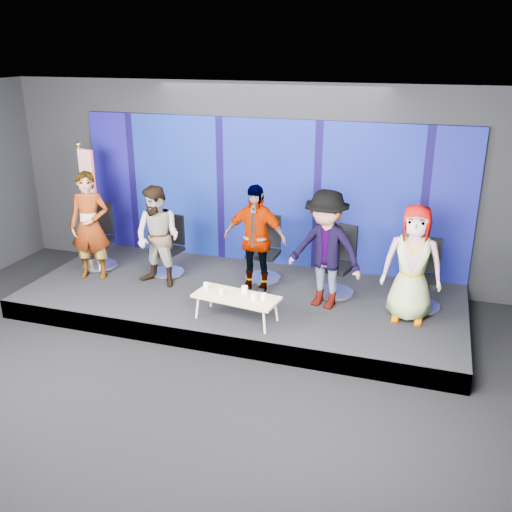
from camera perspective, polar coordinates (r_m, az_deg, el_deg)
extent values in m
plane|color=black|center=(7.41, -7.97, -13.19)|extent=(10.00, 10.00, 0.00)
cube|color=black|center=(10.19, 1.30, 7.20)|extent=(10.00, 0.02, 3.50)
cube|color=black|center=(6.22, -9.59, 14.82)|extent=(10.00, 8.00, 0.02)
cube|color=black|center=(9.35, -1.42, -4.42)|extent=(7.00, 3.00, 0.30)
cube|color=#11075A|center=(10.17, 1.22, 6.31)|extent=(7.00, 0.08, 2.60)
cylinder|color=silver|center=(10.66, -15.34, -0.92)|extent=(0.78, 0.78, 0.06)
cylinder|color=silver|center=(10.58, -15.47, 0.32)|extent=(0.07, 0.07, 0.43)
cube|color=black|center=(10.51, -15.57, 1.41)|extent=(0.62, 0.62, 0.07)
cube|color=black|center=(10.63, -15.33, 3.65)|extent=(0.47, 0.17, 0.59)
imported|color=black|center=(9.96, -16.28, 2.90)|extent=(0.76, 0.60, 1.84)
cylinder|color=silver|center=(10.08, -8.80, -1.66)|extent=(0.67, 0.67, 0.06)
cylinder|color=silver|center=(10.00, -8.87, -0.48)|extent=(0.07, 0.07, 0.39)
cube|color=black|center=(9.94, -8.93, 0.57)|extent=(0.54, 0.54, 0.07)
cube|color=black|center=(10.01, -8.24, 2.70)|extent=(0.43, 0.12, 0.53)
imported|color=black|center=(9.40, -9.78, 1.89)|extent=(0.91, 0.77, 1.67)
cylinder|color=silver|center=(9.73, 0.71, -2.23)|extent=(0.62, 0.62, 0.06)
cylinder|color=silver|center=(9.64, 0.71, -0.94)|extent=(0.07, 0.07, 0.41)
cube|color=black|center=(9.57, 0.72, 0.21)|extent=(0.50, 0.50, 0.07)
cube|color=black|center=(9.68, 1.18, 2.56)|extent=(0.45, 0.06, 0.56)
imported|color=black|center=(9.03, -0.12, 1.73)|extent=(1.04, 0.45, 1.77)
cylinder|color=silver|center=(9.25, 7.80, -3.67)|extent=(0.78, 0.78, 0.06)
cylinder|color=silver|center=(9.16, 7.87, -2.28)|extent=(0.07, 0.07, 0.42)
cube|color=black|center=(9.08, 7.93, -1.05)|extent=(0.62, 0.62, 0.07)
cube|color=black|center=(9.18, 8.72, 1.46)|extent=(0.46, 0.17, 0.58)
imported|color=black|center=(8.54, 6.97, 0.63)|extent=(1.31, 0.96, 1.82)
cylinder|color=silver|center=(9.07, 16.12, -4.86)|extent=(0.60, 0.60, 0.06)
cylinder|color=silver|center=(8.97, 16.26, -3.53)|extent=(0.07, 0.07, 0.40)
cube|color=black|center=(8.90, 16.39, -2.35)|extent=(0.48, 0.48, 0.07)
cube|color=black|center=(9.01, 16.67, 0.15)|extent=(0.44, 0.05, 0.55)
imported|color=black|center=(8.37, 15.39, -0.74)|extent=(0.84, 0.55, 1.72)
cube|color=tan|center=(8.24, -1.99, -4.12)|extent=(1.29, 0.68, 0.04)
cylinder|color=tan|center=(8.40, -5.89, -5.13)|extent=(0.03, 0.03, 0.34)
cylinder|color=tan|center=(8.72, -4.50, -4.10)|extent=(0.03, 0.03, 0.34)
cylinder|color=tan|center=(7.94, 0.82, -6.61)|extent=(0.03, 0.03, 0.34)
cylinder|color=tan|center=(8.27, 2.01, -5.45)|extent=(0.03, 0.03, 0.34)
cylinder|color=white|center=(8.48, -5.02, -2.96)|extent=(0.08, 0.08, 0.09)
cylinder|color=white|center=(8.28, -3.48, -3.56)|extent=(0.07, 0.07, 0.09)
cylinder|color=white|center=(8.29, -1.15, -3.39)|extent=(0.09, 0.09, 0.11)
cylinder|color=white|center=(8.07, -0.24, -4.09)|extent=(0.09, 0.09, 0.10)
cylinder|color=white|center=(8.08, 0.73, -4.09)|extent=(0.08, 0.08, 0.10)
cylinder|color=black|center=(11.19, -16.25, 0.09)|extent=(0.29, 0.29, 0.09)
cylinder|color=#CC8E41|center=(10.89, -16.78, 5.23)|extent=(0.04, 0.04, 1.99)
sphere|color=#CC8E41|center=(10.68, -17.35, 10.62)|extent=(0.10, 0.10, 0.10)
cube|color=#AD1326|center=(10.63, -16.51, 7.67)|extent=(0.34, 0.15, 0.95)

